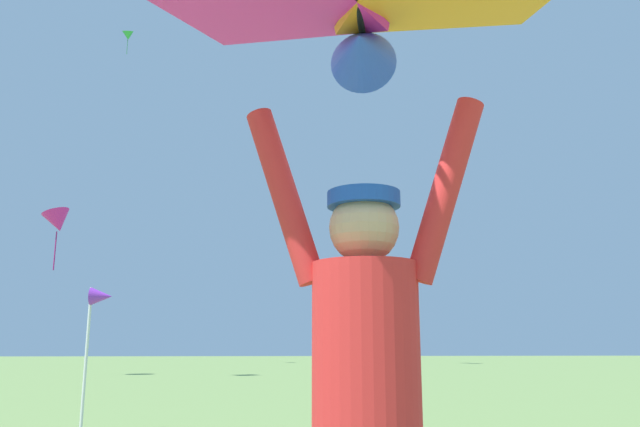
# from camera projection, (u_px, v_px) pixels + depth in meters

# --- Properties ---
(kite_flyer_person) EXTENTS (0.81, 0.40, 1.92)m
(kite_flyer_person) POSITION_uv_depth(u_px,v_px,m) (367.00, 406.00, 1.90)
(kite_flyer_person) COLOR #424751
(kite_flyer_person) RESTS_ON ground
(held_stunt_kite) EXTENTS (1.77, 1.09, 0.40)m
(held_stunt_kite) POSITION_uv_depth(u_px,v_px,m) (359.00, 3.00, 2.11)
(held_stunt_kite) COLOR black
(distant_kite_white_far_center) EXTENTS (1.25, 1.19, 1.92)m
(distant_kite_white_far_center) POSITION_uv_depth(u_px,v_px,m) (312.00, 12.00, 34.78)
(distant_kite_white_far_center) COLOR white
(distant_kite_magenta_low_left) EXTENTS (1.56, 1.40, 2.41)m
(distant_kite_magenta_low_left) POSITION_uv_depth(u_px,v_px,m) (58.00, 221.00, 23.01)
(distant_kite_magenta_low_left) COLOR #DB2393
(distant_kite_blue_overhead_distant) EXTENTS (0.85, 0.86, 0.26)m
(distant_kite_blue_overhead_distant) POSITION_uv_depth(u_px,v_px,m) (423.00, 272.00, 37.27)
(distant_kite_blue_overhead_distant) COLOR blue
(distant_kite_green_high_right) EXTENTS (0.88, 1.01, 1.60)m
(distant_kite_green_high_right) POSITION_uv_depth(u_px,v_px,m) (128.00, 36.00, 36.92)
(distant_kite_green_high_right) COLOR green
(marker_flag) EXTENTS (0.30, 0.24, 1.87)m
(marker_flag) POSITION_uv_depth(u_px,v_px,m) (99.00, 306.00, 8.22)
(marker_flag) COLOR silver
(marker_flag) RESTS_ON ground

